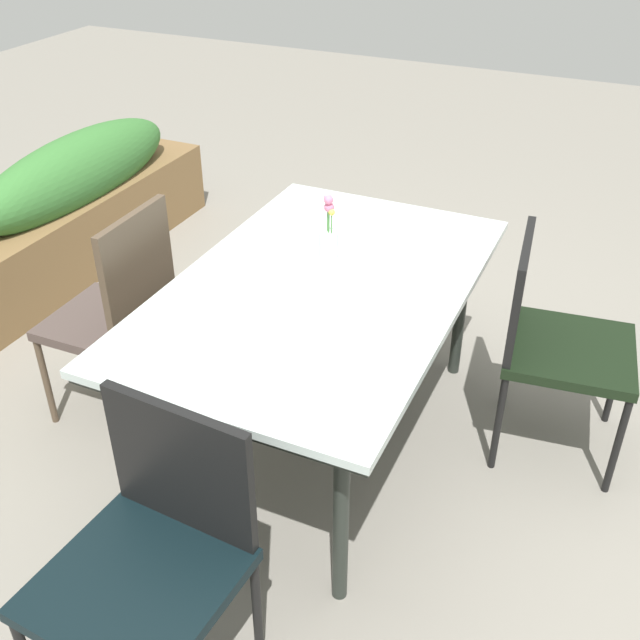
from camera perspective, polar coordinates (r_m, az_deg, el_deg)
ground_plane at (r=3.16m, az=-0.83°, el=-8.45°), size 12.00×12.00×0.00m
dining_table at (r=2.74m, az=-0.00°, el=1.75°), size 1.60×1.01×0.73m
chair_near_right at (r=2.95m, az=17.15°, el=-1.08°), size 0.52×0.52×0.88m
chair_far_side at (r=3.07m, az=-14.95°, el=0.92°), size 0.44×0.44×0.94m
chair_end_left at (r=2.14m, az=-12.54°, el=-16.46°), size 0.51×0.51×0.86m
flower_vase at (r=2.87m, az=0.66°, el=6.37°), size 0.08×0.08×0.25m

